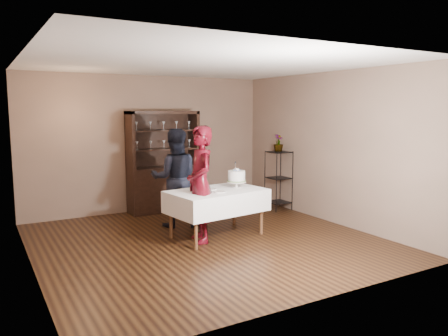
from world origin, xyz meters
The scene contains 14 objects.
floor centered at (0.00, 0.00, 0.00)m, with size 5.00×5.00×0.00m, color black.
ceiling centered at (0.00, 0.00, 2.70)m, with size 5.00×5.00×0.00m, color silver.
back_wall centered at (0.00, 2.50, 1.35)m, with size 5.00×0.02×2.70m, color brown.
wall_left centered at (-2.50, 0.00, 1.35)m, with size 0.02×5.00×2.70m, color brown.
wall_right centered at (2.50, 0.00, 1.35)m, with size 0.02×5.00×2.70m, color brown.
china_hutch centered at (0.20, 2.25, 0.66)m, with size 1.40×0.48×2.00m.
plant_etagere centered at (2.28, 1.20, 0.65)m, with size 0.42×0.42×1.20m.
cake_table centered at (0.26, 0.15, 0.57)m, with size 1.62×1.12×0.75m.
woman centered at (-0.08, 0.04, 0.90)m, with size 0.65×0.43×1.79m, color #3E050A.
man centered at (-0.07, 1.04, 0.85)m, with size 0.83×0.65×1.71m, color black.
cake centered at (0.67, 0.21, 0.93)m, with size 0.33×0.33×0.44m.
plate_near centered at (0.21, -0.03, 0.76)m, with size 0.19×0.19×0.01m, color silver.
plate_far centered at (0.20, 0.23, 0.76)m, with size 0.19×0.19×0.01m, color silver.
potted_plant centered at (2.30, 1.24, 1.36)m, with size 0.19×0.19×0.35m, color #507135.
Camera 1 is at (-3.05, -5.85, 2.03)m, focal length 35.00 mm.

